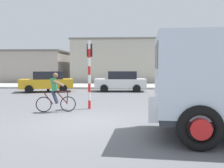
{
  "coord_description": "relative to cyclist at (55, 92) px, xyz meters",
  "views": [
    {
      "loc": [
        1.39,
        -8.69,
        2.01
      ],
      "look_at": [
        0.82,
        2.5,
        1.2
      ],
      "focal_mm": 39.81,
      "sensor_mm": 36.0,
      "label": 1
    }
  ],
  "objects": [
    {
      "name": "car_far_side",
      "position": [
        8.16,
        8.06,
        -0.05
      ],
      "size": [
        4.13,
        2.14,
        1.6
      ],
      "color": "#B7B7BC",
      "rests_on": "ground"
    },
    {
      "name": "building_corner_right",
      "position": [
        15.61,
        21.6,
        1.27
      ],
      "size": [
        10.04,
        8.02,
        4.26
      ],
      "color": "beige",
      "rests_on": "ground"
    },
    {
      "name": "traffic_light_pole",
      "position": [
        1.37,
        0.94,
        1.2
      ],
      "size": [
        0.24,
        0.43,
        3.2
      ],
      "color": "red",
      "rests_on": "ground"
    },
    {
      "name": "car_white_mid",
      "position": [
        -3.03,
        8.39,
        -0.05
      ],
      "size": [
        4.31,
        2.74,
        1.6
      ],
      "color": "gold",
      "rests_on": "ground"
    },
    {
      "name": "building_mid_block",
      "position": [
        2.99,
        19.72,
        1.7
      ],
      "size": [
        12.23,
        6.61,
        5.12
      ],
      "color": "#B2AD9E",
      "rests_on": "ground"
    },
    {
      "name": "building_corner_left",
      "position": [
        -9.8,
        20.17,
        1.06
      ],
      "size": [
        11.2,
        7.85,
        3.85
      ],
      "color": "#9E9389",
      "rests_on": "ground"
    },
    {
      "name": "ground_plane",
      "position": [
        1.64,
        -1.96,
        -0.86
      ],
      "size": [
        120.0,
        120.0,
        0.0
      ],
      "primitive_type": "plane",
      "color": "slate"
    },
    {
      "name": "car_red_near",
      "position": [
        2.73,
        9.04,
        -0.05
      ],
      "size": [
        4.04,
        1.95,
        1.6
      ],
      "color": "white",
      "rests_on": "ground"
    },
    {
      "name": "sidewalk_far",
      "position": [
        1.64,
        13.3,
        -0.78
      ],
      "size": [
        80.0,
        5.0,
        0.16
      ],
      "primitive_type": "cube",
      "color": "#ADADA8",
      "rests_on": "ground"
    },
    {
      "name": "cyclist",
      "position": [
        0.0,
        0.0,
        0.0
      ],
      "size": [
        1.71,
        0.55,
        1.72
      ],
      "color": "black",
      "rests_on": "ground"
    },
    {
      "name": "pedestrian_near_kerb",
      "position": [
        -3.14,
        8.99,
        -0.02
      ],
      "size": [
        0.34,
        0.22,
        1.62
      ],
      "color": "#2D334C",
      "rests_on": "ground"
    }
  ]
}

